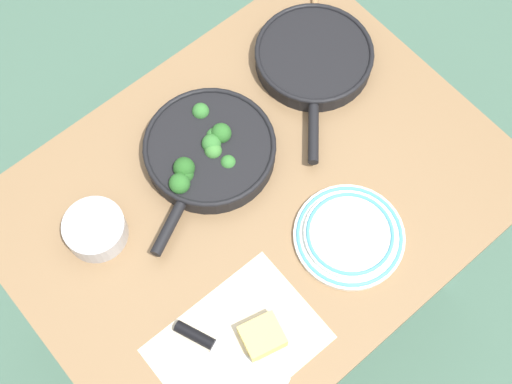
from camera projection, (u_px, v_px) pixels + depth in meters
ground_plane at (256, 291)px, 2.26m from camera, size 14.00×14.00×0.00m
dining_table_red at (256, 212)px, 1.65m from camera, size 1.07×0.82×0.76m
skillet_broccoli at (208, 151)px, 1.58m from camera, size 0.39×0.30×0.08m
skillet_eggs at (314, 58)px, 1.68m from camera, size 0.34×0.36×0.05m
wooden_spoon at (315, 10)px, 1.76m from camera, size 0.27×0.31×0.02m
parchment_sheet at (238, 344)px, 1.43m from camera, size 0.33×0.24×0.00m
grater_knife at (215, 346)px, 1.42m from camera, size 0.12×0.24×0.02m
cheese_block at (262, 337)px, 1.42m from camera, size 0.09×0.09×0.04m
dinner_plate_stack at (349, 235)px, 1.51m from camera, size 0.24×0.24×0.03m
prep_bowl_steel at (95, 230)px, 1.50m from camera, size 0.13×0.13×0.06m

